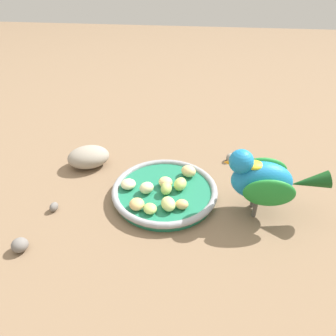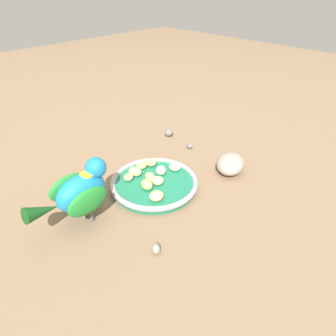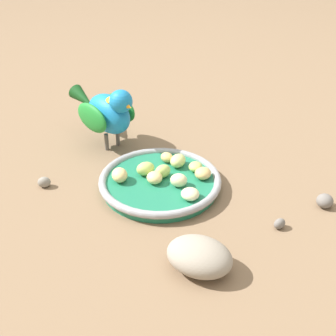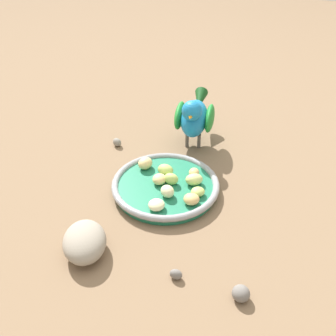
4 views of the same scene
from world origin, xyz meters
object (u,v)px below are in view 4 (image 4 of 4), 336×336
at_px(apple_piece_1, 145,163).
at_px(parrot, 195,116).
at_px(apple_piece_4, 198,192).
at_px(pebble_2, 176,274).
at_px(apple_piece_2, 171,179).
at_px(rock_large, 85,242).
at_px(feeding_bowl, 165,186).
at_px(apple_piece_7, 167,191).
at_px(apple_piece_3, 165,170).
at_px(apple_piece_9, 194,173).
at_px(pebble_0, 117,142).
at_px(apple_piece_5, 157,205).
at_px(apple_piece_6, 194,179).
at_px(pebble_1, 241,293).
at_px(apple_piece_8, 191,199).
at_px(apple_piece_0, 158,179).

distance_m(apple_piece_1, parrot, 0.19).
xyz_separation_m(apple_piece_4, parrot, (0.23, 0.05, 0.06)).
bearing_deg(apple_piece_1, pebble_2, -154.04).
relative_size(apple_piece_1, apple_piece_2, 1.10).
bearing_deg(pebble_2, rock_large, 83.64).
bearing_deg(parrot, feeding_bowl, -8.71).
xyz_separation_m(feeding_bowl, pebble_2, (-0.23, -0.08, -0.00)).
bearing_deg(parrot, apple_piece_7, -4.36).
bearing_deg(apple_piece_3, apple_piece_1, 74.01).
height_order(apple_piece_9, pebble_0, apple_piece_9).
xyz_separation_m(apple_piece_5, rock_large, (-0.13, 0.10, -0.00)).
bearing_deg(apple_piece_5, apple_piece_6, -31.05).
height_order(apple_piece_1, apple_piece_5, apple_piece_1).
distance_m(apple_piece_4, apple_piece_9, 0.07).
relative_size(apple_piece_3, pebble_1, 1.20).
bearing_deg(apple_piece_9, apple_piece_1, 87.36).
bearing_deg(apple_piece_5, pebble_2, -153.39).
xyz_separation_m(apple_piece_6, rock_large, (-0.23, 0.16, -0.00)).
height_order(feeding_bowl, pebble_2, feeding_bowl).
xyz_separation_m(apple_piece_3, pebble_2, (-0.27, -0.09, -0.02)).
height_order(apple_piece_1, parrot, parrot).
bearing_deg(apple_piece_3, apple_piece_5, -175.02).
bearing_deg(parrot, rock_large, -18.51).
relative_size(parrot, rock_large, 2.04).
relative_size(apple_piece_6, pebble_2, 1.71).
xyz_separation_m(apple_piece_5, pebble_1, (-0.17, -0.19, -0.02)).
bearing_deg(pebble_1, apple_piece_4, 26.44).
xyz_separation_m(apple_piece_6, apple_piece_9, (0.03, 0.01, -0.00)).
height_order(apple_piece_3, pebble_0, apple_piece_3).
relative_size(apple_piece_3, apple_piece_8, 1.10).
bearing_deg(pebble_0, pebble_1, -138.27).
bearing_deg(apple_piece_4, apple_piece_9, 17.40).
distance_m(pebble_0, pebble_2, 0.46).
bearing_deg(apple_piece_3, pebble_1, -144.98).
height_order(apple_piece_0, apple_piece_4, apple_piece_0).
bearing_deg(apple_piece_1, apple_piece_2, -121.48).
height_order(apple_piece_4, rock_large, rock_large).
height_order(apple_piece_2, rock_large, rock_large).
xyz_separation_m(feeding_bowl, parrot, (0.21, -0.03, 0.07)).
bearing_deg(apple_piece_3, apple_piece_0, 166.31).
height_order(apple_piece_0, apple_piece_2, apple_piece_2).
bearing_deg(apple_piece_5, apple_piece_4, -49.81).
bearing_deg(apple_piece_4, pebble_2, 179.98).
relative_size(apple_piece_2, apple_piece_5, 0.96).
bearing_deg(pebble_0, apple_piece_8, -130.69).
xyz_separation_m(apple_piece_7, pebble_0, (0.19, 0.18, -0.02)).
height_order(apple_piece_3, apple_piece_9, apple_piece_3).
bearing_deg(feeding_bowl, apple_piece_8, -126.22).
height_order(apple_piece_4, apple_piece_5, apple_piece_5).
bearing_deg(pebble_2, pebble_0, 32.46).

